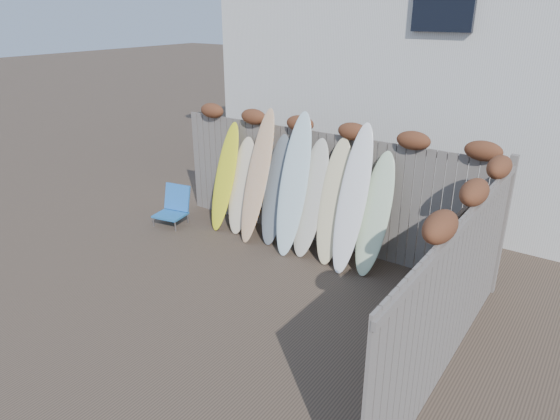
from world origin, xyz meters
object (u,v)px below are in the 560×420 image
Objects in this scene: wooden_crate at (427,314)px; lattice_panel at (462,266)px; beach_chair at (174,206)px; surfboard_0 at (225,177)px.

lattice_panel is (0.23, 0.44, 0.58)m from wooden_crate.
lattice_panel is at bearing -2.75° from beach_chair.
surfboard_0 reaches higher than lattice_panel.
lattice_panel is (5.55, -0.27, 0.55)m from beach_chair.
wooden_crate is (5.31, -0.71, -0.03)m from beach_chair.
wooden_crate is at bearing -7.59° from beach_chair.
beach_chair is 1.24m from surfboard_0.
surfboard_0 reaches higher than beach_chair.
lattice_panel reaches higher than beach_chair.
lattice_panel is 4.66m from surfboard_0.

